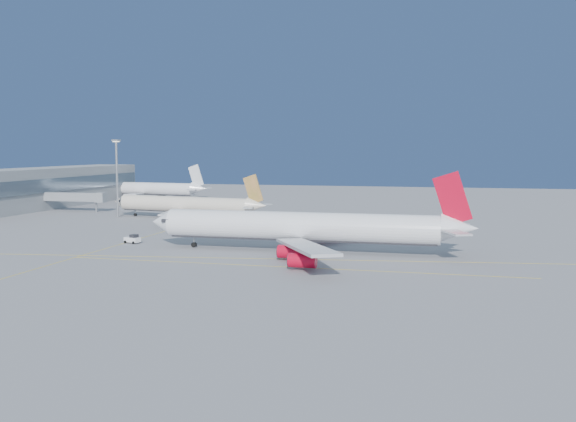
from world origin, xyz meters
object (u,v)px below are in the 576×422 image
object	(u,v)px
airliner_virgin	(306,227)
pushback_tug	(133,239)
light_mast	(117,172)
airliner_etihad	(187,205)
airliner_third	(147,189)

from	to	relation	value
airliner_virgin	pushback_tug	size ratio (longest dim) A/B	17.17
pushback_tug	light_mast	world-z (taller)	light_mast
airliner_virgin	airliner_etihad	bearing A→B (deg)	132.92
pushback_tug	light_mast	bearing A→B (deg)	139.41
pushback_tug	airliner_virgin	bearing A→B (deg)	14.11
airliner_etihad	airliner_third	size ratio (longest dim) A/B	0.95
airliner_etihad	airliner_virgin	bearing A→B (deg)	-38.81
airliner_etihad	pushback_tug	xyz separation A→B (m)	(8.54, -53.14, -3.46)
airliner_virgin	light_mast	size ratio (longest dim) A/B	2.86
airliner_etihad	light_mast	xyz separation A→B (m)	(-23.71, -1.39, 10.43)
airliner_virgin	airliner_etihad	size ratio (longest dim) A/B	1.29
airliner_third	light_mast	world-z (taller)	light_mast
airliner_third	light_mast	size ratio (longest dim) A/B	2.32
airliner_virgin	pushback_tug	bearing A→B (deg)	177.01
airliner_third	light_mast	bearing A→B (deg)	-64.75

